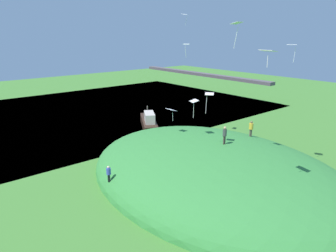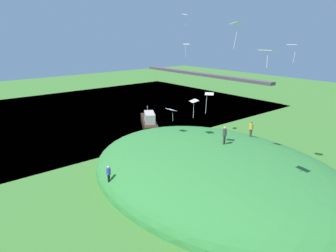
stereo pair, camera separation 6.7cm
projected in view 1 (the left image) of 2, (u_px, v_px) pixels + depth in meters
name	position (u px, v px, depth m)	size (l,w,h in m)	color
ground_plane	(145.00, 157.00, 38.46)	(160.00, 160.00, 0.00)	#407A2E
lake_water	(62.00, 117.00, 57.80)	(45.53, 80.00, 0.40)	navy
grass_hill	(214.00, 178.00, 33.03)	(31.09, 22.36, 7.81)	#347E38
bridge_deck_far	(200.00, 74.00, 78.61)	(40.98, 1.80, 0.70)	#554D54
boat_on_lake	(149.00, 122.00, 49.82)	(8.74, 6.40, 3.09)	#332118
person_on_hilltop	(225.00, 133.00, 31.17)	(0.44, 0.44, 1.85)	#40312C
person_with_child	(109.00, 172.00, 29.10)	(0.57, 0.57, 1.60)	black
person_walking_path	(251.00, 127.00, 35.38)	(0.59, 0.59, 1.81)	brown
kite_0	(194.00, 102.00, 33.31)	(1.25, 1.06, 1.96)	silver
kite_1	(185.00, 15.00, 39.22)	(0.92, 1.08, 1.39)	white
kite_2	(237.00, 24.00, 26.17)	(0.86, 1.14, 2.17)	silver
kite_3	(209.00, 95.00, 29.63)	(0.97, 0.94, 2.00)	white
kite_4	(268.00, 51.00, 20.74)	(1.07, 0.75, 1.15)	silver
kite_5	(171.00, 110.00, 35.14)	(1.24, 0.89, 1.48)	white
kite_6	(292.00, 46.00, 30.70)	(1.11, 0.98, 1.74)	white
kite_7	(186.00, 45.00, 35.38)	(0.88, 0.81, 1.53)	white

